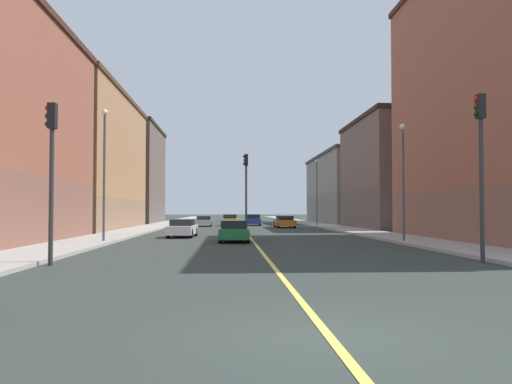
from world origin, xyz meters
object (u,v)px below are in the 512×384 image
(building_left_mid, at_px, (399,174))
(car_blue, at_px, (253,220))
(traffic_light_median_far, at_px, (246,183))
(car_black, at_px, (252,219))
(car_green, at_px, (234,231))
(street_lamp_left_near, at_px, (403,169))
(street_lamp_right_near, at_px, (104,162))
(car_white, at_px, (182,228))
(car_orange, at_px, (285,222))
(building_right_distant, at_px, (127,175))
(building_left_far, at_px, (349,189))
(traffic_light_right_near, at_px, (51,159))
(traffic_light_left_near, at_px, (481,154))
(car_yellow, at_px, (230,220))
(car_silver, at_px, (204,221))
(building_right_midblock, at_px, (82,162))
(street_lamp_left_far, at_px, (317,186))

(building_left_mid, distance_m, car_blue, 19.25)
(traffic_light_median_far, relative_size, car_black, 1.54)
(car_green, bearing_deg, street_lamp_left_near, -10.24)
(street_lamp_right_near, distance_m, car_white, 8.68)
(car_orange, bearing_deg, car_black, 100.45)
(building_right_distant, bearing_deg, building_left_mid, -35.68)
(building_left_far, distance_m, traffic_light_right_near, 59.85)
(traffic_light_median_far, height_order, car_blue, traffic_light_median_far)
(car_blue, height_order, car_green, car_blue)
(traffic_light_left_near, distance_m, car_green, 16.18)
(car_white, bearing_deg, car_yellow, 82.33)
(street_lamp_left_near, xyz_separation_m, street_lamp_right_near, (-17.42, 0.57, 0.42))
(traffic_light_right_near, height_order, traffic_light_median_far, traffic_light_median_far)
(car_black, bearing_deg, car_silver, -121.05)
(traffic_light_median_far, height_order, street_lamp_right_near, street_lamp_right_near)
(building_right_distant, distance_m, street_lamp_right_near, 44.84)
(car_silver, height_order, car_white, car_white)
(car_yellow, distance_m, car_white, 26.14)
(traffic_light_median_far, xyz_separation_m, street_lamp_right_near, (-8.56, -9.98, 0.69))
(building_left_far, relative_size, car_blue, 5.31)
(car_black, bearing_deg, car_blue, -91.91)
(car_silver, bearing_deg, car_blue, 25.54)
(building_right_midblock, height_order, car_blue, building_right_midblock)
(building_right_distant, height_order, car_white, building_right_distant)
(car_yellow, bearing_deg, car_white, -97.67)
(traffic_light_left_near, bearing_deg, street_lamp_left_far, 88.57)
(street_lamp_left_far, bearing_deg, car_yellow, 160.26)
(traffic_light_left_near, relative_size, street_lamp_left_far, 0.81)
(traffic_light_left_near, xyz_separation_m, car_blue, (-6.17, 45.14, -3.33))
(traffic_light_right_near, bearing_deg, car_orange, 71.76)
(street_lamp_right_near, xyz_separation_m, street_lamp_left_far, (17.42, 28.87, -0.01))
(traffic_light_left_near, bearing_deg, car_silver, 105.92)
(car_silver, bearing_deg, building_left_mid, -23.99)
(street_lamp_left_far, distance_m, car_white, 26.40)
(traffic_light_left_near, height_order, car_yellow, traffic_light_left_near)
(building_left_far, bearing_deg, building_left_mid, -90.00)
(building_right_midblock, xyz_separation_m, car_orange, (20.46, 4.26, -6.05))
(building_right_midblock, relative_size, street_lamp_left_far, 3.11)
(traffic_light_right_near, height_order, street_lamp_left_near, street_lamp_left_near)
(building_left_mid, bearing_deg, street_lamp_right_near, -138.99)
(building_right_midblock, bearing_deg, traffic_light_right_near, -76.14)
(traffic_light_median_far, distance_m, car_black, 30.88)
(car_black, bearing_deg, car_white, -100.87)
(building_right_midblock, bearing_deg, street_lamp_left_near, -41.47)
(building_left_mid, xyz_separation_m, street_lamp_left_near, (-7.18, -21.96, -1.29))
(building_left_far, height_order, street_lamp_left_far, building_left_far)
(building_left_far, distance_m, car_yellow, 20.63)
(car_orange, bearing_deg, building_right_distant, 137.46)
(traffic_light_right_near, distance_m, car_blue, 46.18)
(car_white, bearing_deg, traffic_light_left_near, -55.98)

